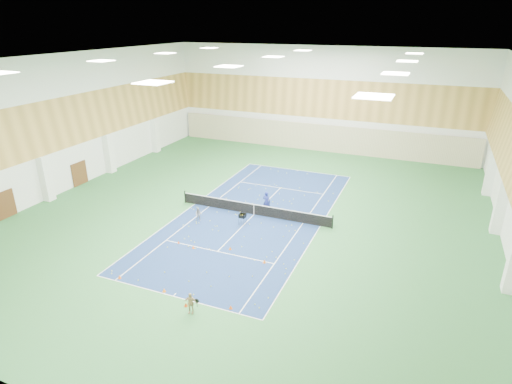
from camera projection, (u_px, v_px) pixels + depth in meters
ground at (254, 215)px, 34.49m from camera, size 40.00×40.00×0.00m
room_shell at (254, 143)px, 32.24m from camera, size 36.00×40.00×12.00m
wood_cladding at (254, 116)px, 31.50m from camera, size 36.00×40.00×8.00m
ceiling_light_grid at (254, 61)px, 30.03m from camera, size 21.40×25.40×0.06m
court_surface at (254, 215)px, 34.49m from camera, size 10.97×23.77×0.01m
tennis_balls_scatter at (254, 214)px, 34.47m from camera, size 10.57×22.77×0.07m
tennis_net at (254, 208)px, 34.29m from camera, size 12.80×0.10×1.10m
back_curtain at (318, 138)px, 50.81m from camera, size 35.40×0.16×3.20m
door_left_a at (5, 205)px, 33.59m from camera, size 0.08×1.80×2.20m
door_left_b at (80, 173)px, 40.44m from camera, size 0.08×1.80×2.20m
coach at (266, 202)px, 34.66m from camera, size 0.69×0.48×1.80m
child_court at (199, 214)px, 33.28m from camera, size 0.61×0.53×1.08m
child_apron at (190, 303)px, 22.72m from camera, size 0.78×0.48×1.25m
ball_cart at (242, 219)px, 32.72m from camera, size 0.52×0.52×0.88m
cone_svc_a at (179, 242)px, 30.05m from camera, size 0.18×0.18×0.19m
cone_svc_b at (193, 247)px, 29.37m from camera, size 0.20×0.20×0.22m
cone_svc_c at (230, 248)px, 29.21m from camera, size 0.21×0.21×0.23m
cone_svc_d at (264, 261)px, 27.62m from camera, size 0.22×0.22×0.24m
cone_base_a at (119, 277)px, 25.95m from camera, size 0.22×0.22×0.24m
cone_base_b at (164, 290)px, 24.67m from camera, size 0.22×0.22×0.24m
cone_base_c at (186, 305)px, 23.43m from camera, size 0.21×0.21×0.23m
cone_base_d at (231, 307)px, 23.23m from camera, size 0.20×0.20×0.22m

